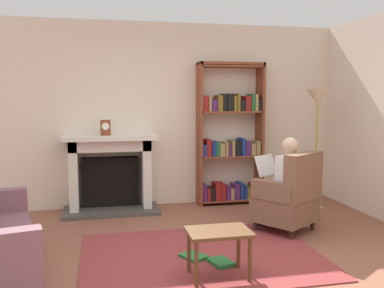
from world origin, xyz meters
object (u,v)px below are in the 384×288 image
Objects in this scene: fireplace at (110,170)px; bookshelf at (230,138)px; floor_lamp at (318,108)px; mantel_clock at (106,128)px; armchair_reading at (290,197)px; seated_reader at (282,179)px; side_table at (219,238)px.

bookshelf reaches higher than fireplace.
floor_lamp is (1.10, -0.60, 0.47)m from bookshelf.
floor_lamp reaches higher than mantel_clock.
seated_reader is (-0.07, 0.10, 0.20)m from armchair_reading.
mantel_clock reaches higher than armchair_reading.
fireplace is 0.62× the size of bookshelf.
bookshelf is at bearing 70.63° from side_table.
fireplace is at bearing -178.81° from bookshelf.
bookshelf is at bearing 4.22° from mantel_clock.
armchair_reading is (0.29, -1.48, -0.57)m from bookshelf.
fireplace is 1.36× the size of armchair_reading.
fireplace is 0.63m from mantel_clock.
mantel_clock is at bearing 110.83° from side_table.
fireplace is 2.36× the size of side_table.
floor_lamp is at bearing -9.00° from mantel_clock.
floor_lamp is at bearing 44.67° from side_table.
mantel_clock is at bearing -65.69° from seated_reader.
bookshelf is 2.81m from side_table.
mantel_clock is 2.98m from floor_lamp.
side_table is at bearing -135.33° from floor_lamp.
side_table is at bearing -109.37° from bookshelf.
mantel_clock is at bearing -175.78° from bookshelf.
bookshelf reaches higher than floor_lamp.
bookshelf reaches higher than side_table.
side_table is at bearing 12.22° from seated_reader.
armchair_reading is (2.07, -1.45, -0.15)m from fireplace.
side_table is (-1.20, -1.10, -0.05)m from armchair_reading.
mantel_clock reaches higher than side_table.
armchair_reading is 0.56× the size of floor_lamp.
fireplace is 2.70m from side_table.
mantel_clock is 0.38× the size of side_table.
mantel_clock is 0.22× the size of armchair_reading.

